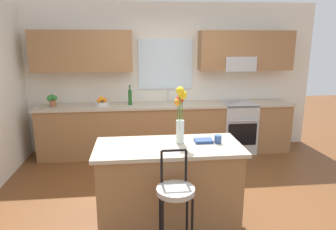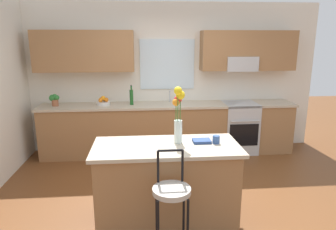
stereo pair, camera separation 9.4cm
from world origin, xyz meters
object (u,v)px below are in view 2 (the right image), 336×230
object	(u,v)px
bottle_olive_oil	(131,97)
potted_plant_small	(54,99)
bar_stool_near	(172,195)
flower_vase	(178,112)
cookbook	(202,141)
fruit_bowl_oranges	(103,102)
kitchen_island	(166,184)
oven_range	(239,127)
mug_ceramic	(216,139)

from	to	relation	value
bottle_olive_oil	potted_plant_small	size ratio (longest dim) A/B	1.63
bar_stool_near	flower_vase	size ratio (longest dim) A/B	1.63
flower_vase	potted_plant_small	xyz separation A→B (m)	(-1.90, 2.14, -0.24)
cookbook	fruit_bowl_oranges	size ratio (longest dim) A/B	0.83
kitchen_island	fruit_bowl_oranges	world-z (taller)	fruit_bowl_oranges
oven_range	mug_ceramic	bearing A→B (deg)	-114.29
kitchen_island	bar_stool_near	bearing A→B (deg)	-90.00
bottle_olive_oil	potted_plant_small	world-z (taller)	bottle_olive_oil
kitchen_island	flower_vase	distance (m)	0.83
kitchen_island	bottle_olive_oil	distance (m)	2.33
kitchen_island	potted_plant_small	bearing A→B (deg)	128.70
flower_vase	bottle_olive_oil	bearing A→B (deg)	105.05
bar_stool_near	kitchen_island	bearing A→B (deg)	90.00
oven_range	bar_stool_near	size ratio (longest dim) A/B	0.88
cookbook	oven_range	bearing A→B (deg)	61.92
oven_range	cookbook	distance (m)	2.44
flower_vase	mug_ceramic	distance (m)	0.53
bar_stool_near	cookbook	xyz separation A→B (m)	(0.40, 0.65, 0.30)
kitchen_island	mug_ceramic	bearing A→B (deg)	1.98
cookbook	bottle_olive_oil	size ratio (longest dim) A/B	0.58
oven_range	flower_vase	distance (m)	2.66
oven_range	bottle_olive_oil	distance (m)	2.06
fruit_bowl_oranges	bottle_olive_oil	world-z (taller)	bottle_olive_oil
oven_range	mug_ceramic	xyz separation A→B (m)	(-0.98, -2.16, 0.51)
cookbook	bottle_olive_oil	xyz separation A→B (m)	(-0.84, 2.14, 0.13)
bottle_olive_oil	mug_ceramic	bearing A→B (deg)	-65.52
flower_vase	bar_stool_near	bearing A→B (deg)	-101.80
oven_range	mug_ceramic	distance (m)	2.42
bar_stool_near	potted_plant_small	xyz separation A→B (m)	(-1.77, 2.79, 0.40)
bar_stool_near	flower_vase	bearing A→B (deg)	78.20
kitchen_island	fruit_bowl_oranges	xyz separation A→B (m)	(-0.93, 2.21, 0.51)
cookbook	bottle_olive_oil	bearing A→B (deg)	111.48
bar_stool_near	flower_vase	distance (m)	0.93
bar_stool_near	fruit_bowl_oranges	bearing A→B (deg)	108.47
oven_range	bar_stool_near	xyz separation A→B (m)	(-1.53, -2.76, 0.18)
kitchen_island	potted_plant_small	size ratio (longest dim) A/B	7.58
flower_vase	potted_plant_small	size ratio (longest dim) A/B	3.01
cookbook	mug_ceramic	bearing A→B (deg)	-16.75
oven_range	fruit_bowl_oranges	bearing A→B (deg)	179.35
mug_ceramic	potted_plant_small	size ratio (longest dim) A/B	0.42
bar_stool_near	fruit_bowl_oranges	size ratio (longest dim) A/B	4.34
bar_stool_near	potted_plant_small	world-z (taller)	potted_plant_small
oven_range	fruit_bowl_oranges	xyz separation A→B (m)	(-2.46, 0.03, 0.52)
bar_stool_near	bottle_olive_oil	xyz separation A→B (m)	(-0.44, 2.79, 0.43)
oven_range	bar_stool_near	world-z (taller)	bar_stool_near
oven_range	kitchen_island	distance (m)	2.66
kitchen_island	fruit_bowl_oranges	size ratio (longest dim) A/B	6.71
bottle_olive_oil	potted_plant_small	bearing A→B (deg)	179.88
oven_range	potted_plant_small	size ratio (longest dim) A/B	4.33
bar_stool_near	mug_ceramic	world-z (taller)	bar_stool_near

